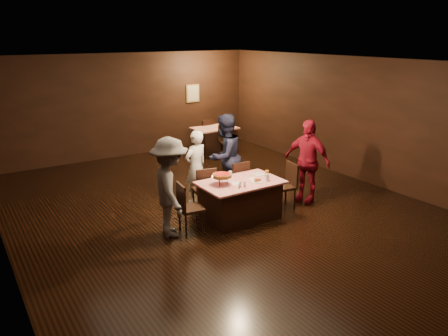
{
  "coord_description": "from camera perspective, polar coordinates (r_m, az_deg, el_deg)",
  "views": [
    {
      "loc": [
        -4.48,
        -7.26,
        3.52
      ],
      "look_at": [
        -0.08,
        -0.41,
        1.0
      ],
      "focal_mm": 35.0,
      "sensor_mm": 36.0,
      "label": 1
    }
  ],
  "objects": [
    {
      "name": "chair_back_far",
      "position": [
        13.94,
        -2.51,
        4.54
      ],
      "size": [
        0.45,
        0.45,
        0.95
      ],
      "primitive_type": "cube",
      "rotation": [
        0.0,
        0.0,
        3.23
      ],
      "color": "black",
      "rests_on": "ground"
    },
    {
      "name": "main_table",
      "position": [
        8.6,
        2.17,
        -4.21
      ],
      "size": [
        1.6,
        1.0,
        0.77
      ],
      "primitive_type": "cube",
      "color": "red",
      "rests_on": "ground"
    },
    {
      "name": "diner_grey_knit",
      "position": [
        7.78,
        -7.07,
        -2.56
      ],
      "size": [
        0.95,
        1.3,
        1.81
      ],
      "primitive_type": "imported",
      "rotation": [
        0.0,
        0.0,
        1.31
      ],
      "color": "#5F5E63",
      "rests_on": "ground"
    },
    {
      "name": "napkin_left",
      "position": [
        8.34,
        1.55,
        -2.04
      ],
      "size": [
        0.21,
        0.21,
        0.01
      ],
      "primitive_type": "cube",
      "rotation": [
        0.0,
        0.0,
        -0.35
      ],
      "color": "white",
      "rests_on": "main_table"
    },
    {
      "name": "chair_end_right",
      "position": [
        9.2,
        7.81,
        -2.3
      ],
      "size": [
        0.47,
        0.47,
        0.95
      ],
      "primitive_type": "cube",
      "rotation": [
        0.0,
        0.0,
        -1.7
      ],
      "color": "black",
      "rests_on": "ground"
    },
    {
      "name": "glass_amber",
      "position": [
        8.75,
        5.62,
        -0.74
      ],
      "size": [
        0.08,
        0.08,
        0.14
      ],
      "primitive_type": "cylinder",
      "color": "#BF7F26",
      "rests_on": "main_table"
    },
    {
      "name": "chair_far_left",
      "position": [
        8.96,
        -2.67,
        -2.71
      ],
      "size": [
        0.5,
        0.5,
        0.95
      ],
      "primitive_type": "cube",
      "rotation": [
        0.0,
        0.0,
        2.93
      ],
      "color": "black",
      "rests_on": "ground"
    },
    {
      "name": "chair_back_near",
      "position": [
        12.86,
        0.42,
        3.48
      ],
      "size": [
        0.48,
        0.48,
        0.95
      ],
      "primitive_type": "cube",
      "rotation": [
        0.0,
        0.0,
        -0.16
      ],
      "color": "black",
      "rests_on": "ground"
    },
    {
      "name": "glass_front_right",
      "position": [
        8.51,
        5.66,
        -1.26
      ],
      "size": [
        0.08,
        0.08,
        0.14
      ],
      "primitive_type": "cylinder",
      "color": "silver",
      "rests_on": "main_table"
    },
    {
      "name": "back_table",
      "position": [
        13.45,
        -1.22,
        3.7
      ],
      "size": [
        1.3,
        0.9,
        0.77
      ],
      "primitive_type": "cube",
      "color": "red",
      "rests_on": "ground"
    },
    {
      "name": "chair_end_left",
      "position": [
        8.03,
        -4.31,
        -5.15
      ],
      "size": [
        0.47,
        0.47,
        0.95
      ],
      "primitive_type": "cube",
      "rotation": [
        0.0,
        0.0,
        1.44
      ],
      "color": "black",
      "rests_on": "ground"
    },
    {
      "name": "condiments",
      "position": [
        8.13,
        2.3,
        -2.23
      ],
      "size": [
        0.17,
        0.1,
        0.09
      ],
      "color": "silver",
      "rests_on": "main_table"
    },
    {
      "name": "chair_far_right",
      "position": [
        9.36,
        1.57,
        -1.81
      ],
      "size": [
        0.42,
        0.42,
        0.95
      ],
      "primitive_type": "cube",
      "rotation": [
        0.0,
        0.0,
        3.14
      ],
      "color": "black",
      "rests_on": "ground"
    },
    {
      "name": "room",
      "position": [
        8.65,
        -1.05,
        7.99
      ],
      "size": [
        10.0,
        10.04,
        3.02
      ],
      "color": "black",
      "rests_on": "ground"
    },
    {
      "name": "diner_navy_hoodie",
      "position": [
        9.54,
        0.08,
        1.49
      ],
      "size": [
        1.09,
        0.97,
        1.88
      ],
      "primitive_type": "imported",
      "rotation": [
        0.0,
        0.0,
        3.47
      ],
      "color": "#181A32",
      "rests_on": "ground"
    },
    {
      "name": "plate_empty",
      "position": [
        8.89,
        4.56,
        -0.85
      ],
      "size": [
        0.25,
        0.25,
        0.01
      ],
      "primitive_type": "cylinder",
      "color": "white",
      "rests_on": "main_table"
    },
    {
      "name": "napkin_center",
      "position": [
        8.63,
        3.84,
        -1.41
      ],
      "size": [
        0.19,
        0.19,
        0.01
      ],
      "primitive_type": "cube",
      "rotation": [
        0.0,
        0.0,
        0.21
      ],
      "color": "white",
      "rests_on": "main_table"
    },
    {
      "name": "glass_back",
      "position": [
        8.65,
        0.8,
        -0.86
      ],
      "size": [
        0.08,
        0.08,
        0.14
      ],
      "primitive_type": "cylinder",
      "color": "silver",
      "rests_on": "main_table"
    },
    {
      "name": "diner_red_shirt",
      "position": [
        9.51,
        10.76,
        0.91
      ],
      "size": [
        0.75,
        1.14,
        1.81
      ],
      "primitive_type": "imported",
      "rotation": [
        0.0,
        0.0,
        -1.25
      ],
      "color": "maroon",
      "rests_on": "ground"
    },
    {
      "name": "plate_with_slice",
      "position": [
        8.46,
        4.29,
        -1.65
      ],
      "size": [
        0.25,
        0.25,
        0.06
      ],
      "color": "white",
      "rests_on": "main_table"
    },
    {
      "name": "diner_white_jacket",
      "position": [
        9.3,
        -3.69,
        0.13
      ],
      "size": [
        0.65,
        0.51,
        1.59
      ],
      "primitive_type": "imported",
      "rotation": [
        0.0,
        0.0,
        3.38
      ],
      "color": "white",
      "rests_on": "ground"
    },
    {
      "name": "pizza_stand",
      "position": [
        8.23,
        -0.27,
        -0.98
      ],
      "size": [
        0.38,
        0.38,
        0.22
      ],
      "color": "black",
      "rests_on": "main_table"
    }
  ]
}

